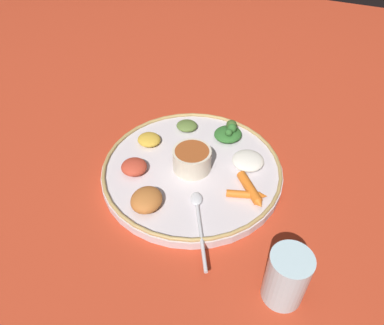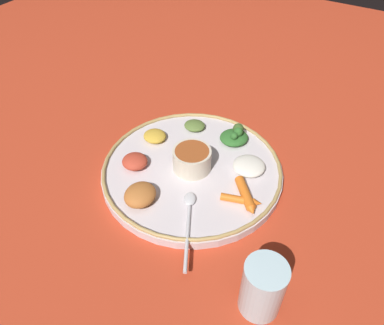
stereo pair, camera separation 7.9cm
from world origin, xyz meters
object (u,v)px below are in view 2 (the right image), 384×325
(center_bowl, at_px, (192,159))
(greens_pile, at_px, (235,136))
(spoon, at_px, (189,217))
(carrot_outer, at_px, (246,195))
(drinking_glass, at_px, (262,290))
(carrot_near_spoon, at_px, (240,200))

(center_bowl, relative_size, greens_pile, 0.91)
(spoon, height_order, carrot_outer, carrot_outer)
(center_bowl, bearing_deg, drinking_glass, -39.33)
(greens_pile, xyz_separation_m, drinking_glass, (0.21, -0.33, 0.01))
(center_bowl, relative_size, spoon, 0.50)
(greens_pile, relative_size, drinking_glass, 0.85)
(center_bowl, distance_m, carrot_outer, 0.14)
(carrot_near_spoon, bearing_deg, center_bowl, 164.65)
(carrot_outer, height_order, drinking_glass, drinking_glass)
(carrot_outer, bearing_deg, greens_pile, 123.04)
(spoon, xyz_separation_m, greens_pile, (-0.03, 0.25, 0.01))
(spoon, bearing_deg, greens_pile, 95.83)
(center_bowl, xyz_separation_m, greens_pile, (0.04, 0.13, -0.01))
(carrot_near_spoon, height_order, drinking_glass, drinking_glass)
(spoon, distance_m, drinking_glass, 0.20)
(drinking_glass, bearing_deg, spoon, 156.21)
(greens_pile, bearing_deg, carrot_outer, -56.96)
(spoon, xyz_separation_m, carrot_near_spoon, (0.07, 0.09, 0.00))
(carrot_near_spoon, xyz_separation_m, drinking_glass, (0.11, -0.16, 0.02))
(carrot_outer, bearing_deg, drinking_glass, -58.94)
(carrot_near_spoon, relative_size, carrot_outer, 1.00)
(spoon, xyz_separation_m, drinking_glass, (0.18, -0.08, 0.02))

